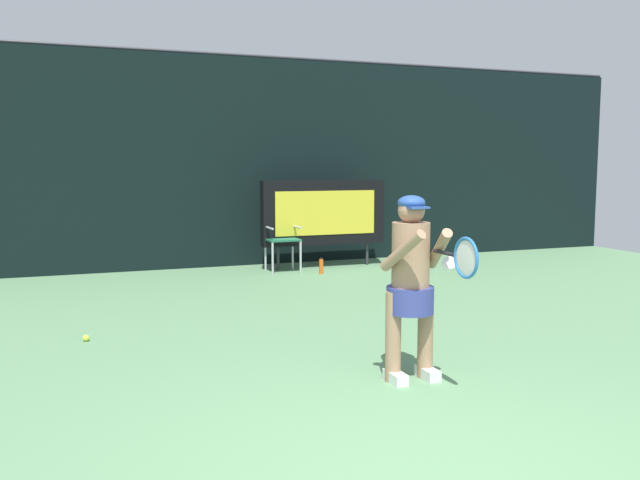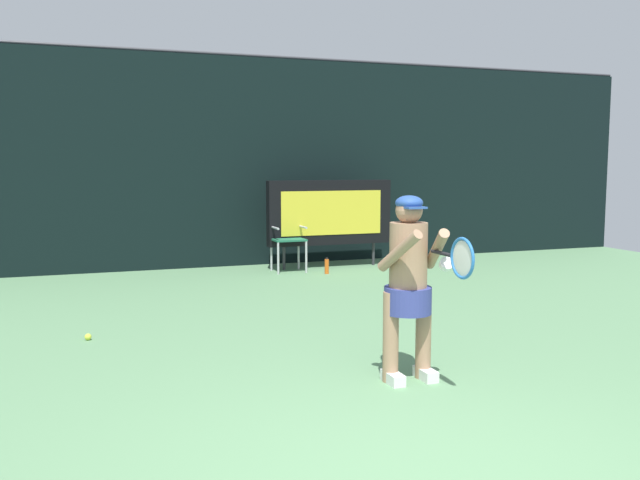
% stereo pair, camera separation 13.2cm
% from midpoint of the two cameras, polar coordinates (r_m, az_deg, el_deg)
% --- Properties ---
extents(backdrop_screen, '(18.00, 0.12, 3.66)m').
position_cam_midpoint_polar(backdrop_screen, '(11.74, -11.30, 6.45)').
color(backdrop_screen, black).
rests_on(backdrop_screen, ground).
extents(scoreboard, '(2.20, 0.21, 1.50)m').
position_cam_midpoint_polar(scoreboard, '(11.63, 1.16, 2.31)').
color(scoreboard, black).
rests_on(scoreboard, ground).
extents(umpire_chair, '(0.52, 0.44, 1.08)m').
position_cam_midpoint_polar(umpire_chair, '(11.25, -2.43, 0.49)').
color(umpire_chair, '#B7B7BC').
rests_on(umpire_chair, ground).
extents(water_bottle, '(0.07, 0.07, 0.27)m').
position_cam_midpoint_polar(water_bottle, '(11.02, 0.91, -2.22)').
color(water_bottle, '#DD5C19').
rests_on(water_bottle, ground).
extents(tennis_player, '(0.53, 0.60, 1.53)m').
position_cam_midpoint_polar(tennis_player, '(5.58, 8.14, -3.29)').
color(tennis_player, white).
rests_on(tennis_player, ground).
extents(tennis_racket, '(0.03, 0.60, 0.31)m').
position_cam_midpoint_polar(tennis_racket, '(5.11, 12.45, -1.47)').
color(tennis_racket, black).
extents(tennis_ball_loose, '(0.07, 0.07, 0.07)m').
position_cam_midpoint_polar(tennis_ball_loose, '(7.31, -18.41, -7.73)').
color(tennis_ball_loose, '#CCDB3D').
rests_on(tennis_ball_loose, ground).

